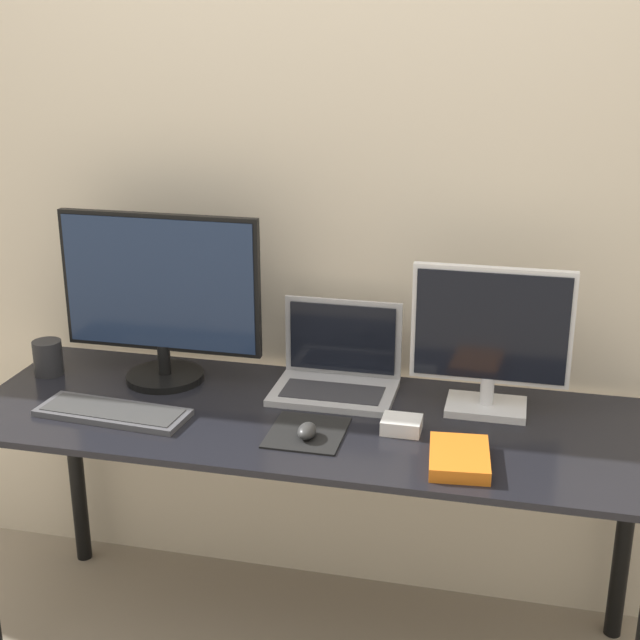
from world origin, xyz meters
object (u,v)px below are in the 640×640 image
at_px(monitor_left, 161,296).
at_px(mug, 48,358).
at_px(keyboard, 113,412).
at_px(power_brick, 402,425).
at_px(monitor_right, 491,338).
at_px(book, 459,458).
at_px(mouse, 307,431).
at_px(laptop, 337,370).

relative_size(monitor_left, mug, 5.64).
relative_size(keyboard, power_brick, 4.16).
distance_m(monitor_right, mug, 1.26).
relative_size(keyboard, book, 1.96).
bearing_deg(keyboard, power_brick, 6.10).
bearing_deg(mouse, monitor_right, 33.30).
xyz_separation_m(keyboard, mug, (-0.31, 0.22, 0.04)).
xyz_separation_m(monitor_left, book, (0.86, -0.32, -0.24)).
distance_m(mouse, book, 0.38).
height_order(monitor_right, mug, monitor_right).
bearing_deg(keyboard, laptop, 29.63).
relative_size(laptop, mouse, 4.63).
relative_size(monitor_left, power_brick, 5.85).
distance_m(monitor_right, keyboard, 1.00).
distance_m(keyboard, mouse, 0.53).
bearing_deg(mouse, power_brick, 23.79).
height_order(keyboard, mug, mug).
distance_m(laptop, power_brick, 0.31).
distance_m(monitor_left, mouse, 0.61).
xyz_separation_m(monitor_left, mug, (-0.35, -0.04, -0.20)).
height_order(keyboard, book, book).
bearing_deg(power_brick, laptop, 133.62).
xyz_separation_m(monitor_right, power_brick, (-0.20, -0.18, -0.18)).
relative_size(monitor_right, book, 1.97).
distance_m(mouse, mug, 0.87).
relative_size(laptop, power_brick, 3.39).
bearing_deg(mug, laptop, 5.71).
height_order(mouse, book, mouse).
relative_size(laptop, keyboard, 0.82).
height_order(monitor_left, mug, monitor_left).
bearing_deg(mug, monitor_left, 6.35).
bearing_deg(keyboard, mug, 144.32).
xyz_separation_m(monitor_left, laptop, (0.50, 0.05, -0.19)).
bearing_deg(monitor_right, book, -97.80).
bearing_deg(book, mouse, 173.59).
bearing_deg(monitor_right, mouse, -146.70).
relative_size(book, power_brick, 2.12).
relative_size(monitor_left, laptop, 1.72).
bearing_deg(power_brick, book, -41.85).
bearing_deg(power_brick, mouse, -156.21).
height_order(laptop, power_brick, laptop).
distance_m(monitor_left, power_brick, 0.77).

